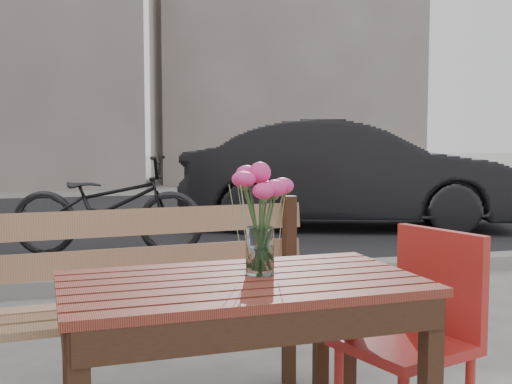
# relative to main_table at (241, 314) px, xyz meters

# --- Properties ---
(street) EXTENTS (30.00, 8.12, 0.12)m
(street) POSITION_rel_main_table_xyz_m (-0.21, 4.96, -0.55)
(street) COLOR black
(street) RESTS_ON ground
(backdrop_buildings) EXTENTS (15.50, 4.00, 8.00)m
(backdrop_buildings) POSITION_rel_main_table_xyz_m (-0.04, 14.29, 3.02)
(backdrop_buildings) COLOR slate
(backdrop_buildings) RESTS_ON ground
(main_table) EXTENTS (1.17, 0.73, 0.70)m
(main_table) POSITION_rel_main_table_xyz_m (0.00, 0.00, 0.00)
(main_table) COLOR #571F17
(main_table) RESTS_ON ground
(main_bench) EXTENTS (1.48, 0.57, 0.90)m
(main_bench) POSITION_rel_main_table_xyz_m (-0.23, 0.67, -0.03)
(main_bench) COLOR #99704F
(main_bench) RESTS_ON ground
(red_chair) EXTENTS (0.50, 0.50, 0.81)m
(red_chair) POSITION_rel_main_table_xyz_m (0.68, 0.09, -0.11)
(red_chair) COLOR red
(red_chair) RESTS_ON ground
(main_vase) EXTENTS (0.20, 0.20, 0.37)m
(main_vase) POSITION_rel_main_table_xyz_m (0.08, 0.05, 0.34)
(main_vase) COLOR white
(main_vase) RESTS_ON main_table
(parked_car) EXTENTS (4.36, 2.68, 1.36)m
(parked_car) POSITION_rel_main_table_xyz_m (2.74, 5.57, 0.10)
(parked_car) COLOR black
(parked_car) RESTS_ON ground
(bicycle) EXTENTS (1.97, 1.13, 0.98)m
(bicycle) POSITION_rel_main_table_xyz_m (-0.28, 4.38, -0.09)
(bicycle) COLOR black
(bicycle) RESTS_ON ground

